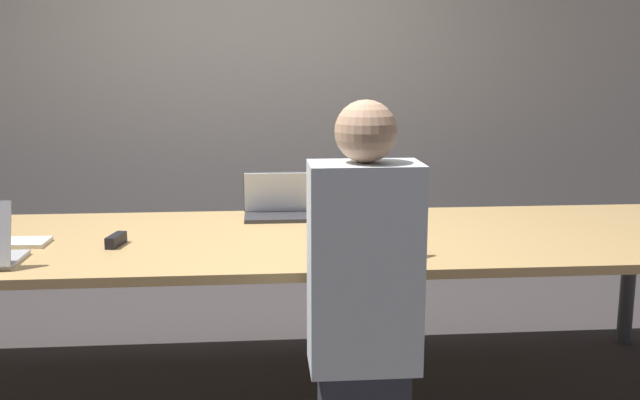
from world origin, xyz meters
TOP-DOWN VIEW (x-y plane):
  - ground_plane at (0.00, 0.00)m, footprint 24.00×24.00m
  - curtain_wall at (0.00, 1.83)m, footprint 12.00×0.06m
  - conference_table at (0.00, 0.00)m, footprint 4.59×1.20m
  - laptop_far_center at (0.16, 0.42)m, footprint 0.35×0.23m
  - cup_far_center at (0.45, 0.37)m, footprint 0.07×0.07m
  - laptop_near_midright at (0.53, -0.39)m, footprint 0.33×0.24m
  - person_near_midright at (0.45, -0.78)m, footprint 0.40×0.24m
  - stapler at (-0.56, -0.11)m, footprint 0.07×0.16m
  - notebook at (-0.99, -0.07)m, footprint 0.23×0.17m

SIDE VIEW (x-z plane):
  - ground_plane at x=0.00m, z-range 0.00..0.00m
  - person_near_midright at x=0.45m, z-range -0.02..1.41m
  - conference_table at x=0.00m, z-range 0.33..1.09m
  - notebook at x=-0.99m, z-range 0.76..0.78m
  - stapler at x=-0.56m, z-range 0.76..0.81m
  - cup_far_center at x=0.45m, z-range 0.76..0.86m
  - laptop_far_center at x=0.16m, z-range 0.71..0.95m
  - laptop_near_midright at x=0.53m, z-range 0.71..0.95m
  - curtain_wall at x=0.00m, z-range 0.00..2.80m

